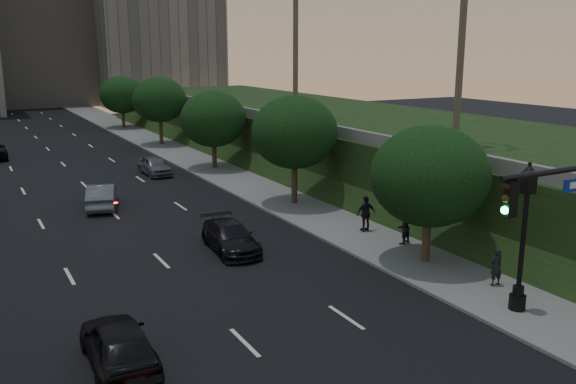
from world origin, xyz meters
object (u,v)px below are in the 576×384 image
street_lamp (523,244)px  sedan_near_right (230,237)px  sedan_far_right (154,165)px  pedestrian_c (366,213)px  pedestrian_b (403,227)px  pedestrian_a (496,267)px  sedan_near_left (119,344)px  sedan_mid_left (102,196)px

street_lamp → sedan_near_right: (-6.35, 11.50, -1.96)m
sedan_far_right → sedan_near_right: bearing=-97.3°
sedan_near_right → pedestrian_c: 7.34m
pedestrian_b → pedestrian_c: (-0.34, 2.60, 0.10)m
pedestrian_a → sedan_near_left: bearing=1.9°
pedestrian_c → sedan_near_right: bearing=-3.2°
sedan_near_right → sedan_mid_left: bearing=112.9°
pedestrian_b → pedestrian_c: bearing=-96.2°
sedan_mid_left → sedan_near_right: 11.68m
sedan_far_right → pedestrian_b: 23.41m
sedan_near_right → pedestrian_b: 8.36m
sedan_far_right → pedestrian_a: bearing=-80.6°
street_lamp → sedan_near_right: street_lamp is taller
sedan_mid_left → pedestrian_b: bearing=142.7°
sedan_near_left → pedestrian_b: 15.75m
sedan_far_right → pedestrian_c: size_ratio=2.28×
pedestrian_a → sedan_near_right: bearing=-46.0°
sedan_near_left → sedan_mid_left: size_ratio=0.99×
sedan_near_left → sedan_mid_left: bearing=-99.1°
sedan_mid_left → pedestrian_a: bearing=133.3°
sedan_near_right → sedan_far_right: 19.43m
sedan_far_right → pedestrian_c: 20.81m
street_lamp → pedestrian_b: (1.27, 8.07, -1.65)m
sedan_near_right → pedestrian_b: pedestrian_b is taller
street_lamp → pedestrian_c: 10.82m
sedan_mid_left → street_lamp: bearing=128.8°
sedan_near_right → pedestrian_a: 12.03m
street_lamp → sedan_near_right: 13.28m
street_lamp → sedan_near_left: street_lamp is taller
pedestrian_a → pedestrian_c: pedestrian_c is taller
street_lamp → sedan_near_left: size_ratio=1.24×
sedan_near_left → sedan_far_right: (9.42, 27.75, -0.04)m
sedan_near_right → sedan_far_right: sedan_far_right is taller
pedestrian_a → pedestrian_b: 6.02m
sedan_near_right → sedan_near_left: bearing=-126.1°
sedan_near_left → pedestrian_b: pedestrian_b is taller
sedan_near_right → pedestrian_b: bearing=-19.4°
sedan_near_right → pedestrian_a: size_ratio=2.99×
sedan_mid_left → sedan_far_right: bearing=-109.8°
pedestrian_b → pedestrian_c: 2.62m
street_lamp → pedestrian_a: (1.09, 2.05, -1.70)m
street_lamp → sedan_near_left: (-13.66, 3.07, -1.86)m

